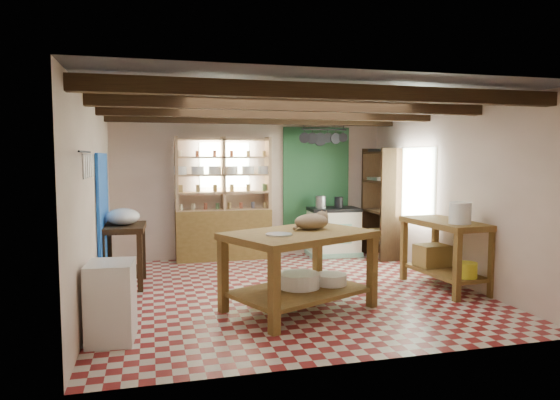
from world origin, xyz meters
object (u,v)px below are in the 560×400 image
object	(u,v)px
white_cabinet	(111,302)
stove	(333,232)
right_counter	(445,254)
cat	(312,222)
work_table	(299,271)
prep_table	(124,255)

from	to	relation	value
white_cabinet	stove	bearing A→B (deg)	47.98
right_counter	cat	distance (m)	2.16
work_table	right_counter	xyz separation A→B (m)	(2.28, 0.43, 0.01)
prep_table	cat	xyz separation A→B (m)	(2.31, -1.55, 0.61)
stove	white_cabinet	size ratio (longest dim) A/B	1.15
work_table	prep_table	world-z (taller)	work_table
white_cabinet	right_counter	distance (m)	4.50
stove	right_counter	xyz separation A→B (m)	(0.69, -2.58, 0.03)
stove	cat	bearing A→B (deg)	-112.29
right_counter	stove	bearing A→B (deg)	100.87
right_counter	prep_table	bearing A→B (deg)	159.71
stove	cat	distance (m)	3.23
stove	prep_table	size ratio (longest dim) A/B	1.04
white_cabinet	right_counter	bearing A→B (deg)	16.49
right_counter	cat	xyz separation A→B (m)	(-2.07, -0.28, 0.57)
work_table	white_cabinet	distance (m)	2.19
white_cabinet	cat	xyz separation A→B (m)	(2.33, 0.66, 0.65)
cat	white_cabinet	bearing A→B (deg)	161.43
work_table	white_cabinet	size ratio (longest dim) A/B	2.09
white_cabinet	cat	size ratio (longest dim) A/B	1.87
work_table	cat	distance (m)	0.63
prep_table	right_counter	size ratio (longest dim) A/B	0.66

